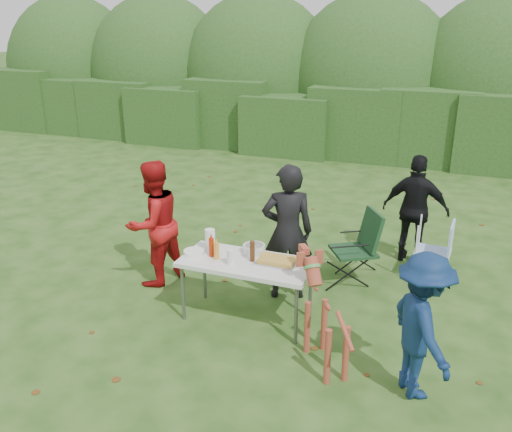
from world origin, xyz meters
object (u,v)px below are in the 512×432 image
(child, at_px, (422,326))
(lawn_chair, at_px, (433,249))
(person_black_puffy, at_px, (416,210))
(ketchup_bottle, at_px, (211,247))
(person_cook, at_px, (287,232))
(paper_towel_roll, at_px, (210,240))
(beer_bottle, at_px, (252,251))
(folding_table, at_px, (247,265))
(camping_chair, at_px, (354,247))
(dog, at_px, (327,321))
(person_red_jacket, at_px, (154,223))
(mustard_bottle, at_px, (217,251))

(child, bearing_deg, lawn_chair, -30.47)
(person_black_puffy, xyz_separation_m, ketchup_bottle, (-2.03, -2.36, 0.07))
(person_cook, bearing_deg, ketchup_bottle, 24.11)
(paper_towel_roll, bearing_deg, beer_bottle, -10.44)
(ketchup_bottle, bearing_deg, folding_table, 2.91)
(folding_table, bearing_deg, child, -18.20)
(camping_chair, bearing_deg, child, 84.23)
(beer_bottle, relative_size, paper_towel_roll, 0.92)
(lawn_chair, bearing_deg, dog, 74.61)
(camping_chair, bearing_deg, person_black_puffy, -157.76)
(child, height_order, dog, child)
(person_black_puffy, xyz_separation_m, child, (0.36, -2.99, -0.07))
(person_red_jacket, bearing_deg, dog, 89.00)
(person_black_puffy, height_order, child, person_black_puffy)
(person_red_jacket, bearing_deg, camping_chair, 132.11)
(camping_chair, bearing_deg, person_cook, 13.08)
(dog, xyz_separation_m, beer_bottle, (-1.01, 0.58, 0.35))
(person_cook, xyz_separation_m, lawn_chair, (1.67, 1.18, -0.45))
(person_black_puffy, distance_m, mustard_bottle, 3.10)
(person_cook, relative_size, paper_towel_roll, 6.61)
(dog, bearing_deg, lawn_chair, -56.09)
(dog, bearing_deg, mustard_bottle, 34.15)
(person_red_jacket, xyz_separation_m, paper_towel_roll, (0.96, -0.32, 0.04))
(lawn_chair, bearing_deg, child, 94.80)
(child, bearing_deg, person_black_puffy, -24.77)
(folding_table, xyz_separation_m, camping_chair, (0.94, 1.40, -0.20))
(person_cook, height_order, ketchup_bottle, person_cook)
(person_black_puffy, bearing_deg, lawn_chair, 127.71)
(folding_table, distance_m, person_black_puffy, 2.84)
(camping_chair, distance_m, mustard_bottle, 1.99)
(lawn_chair, xyz_separation_m, beer_bottle, (-1.86, -1.86, 0.45))
(mustard_bottle, bearing_deg, paper_towel_roll, 131.17)
(lawn_chair, xyz_separation_m, ketchup_bottle, (-2.34, -1.90, 0.44))
(dog, relative_size, camping_chair, 1.11)
(child, bearing_deg, ketchup_bottle, 43.77)
(person_red_jacket, height_order, person_black_puffy, person_red_jacket)
(person_black_puffy, height_order, beer_bottle, person_black_puffy)
(child, relative_size, beer_bottle, 5.90)
(folding_table, height_order, camping_chair, camping_chair)
(mustard_bottle, bearing_deg, person_red_jacket, 155.24)
(person_black_puffy, xyz_separation_m, beer_bottle, (-1.55, -2.32, 0.08))
(person_cook, xyz_separation_m, person_black_puffy, (1.36, 1.64, -0.08))
(child, xyz_separation_m, beer_bottle, (-1.91, 0.67, 0.15))
(folding_table, relative_size, person_cook, 0.87)
(person_black_puffy, xyz_separation_m, mustard_bottle, (-1.95, -2.41, 0.06))
(folding_table, xyz_separation_m, person_black_puffy, (1.61, 2.34, 0.10))
(dog, bearing_deg, person_red_jacket, 31.45)
(person_cook, bearing_deg, person_red_jacket, -14.47)
(camping_chair, height_order, beer_bottle, beer_bottle)
(mustard_bottle, relative_size, beer_bottle, 0.83)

